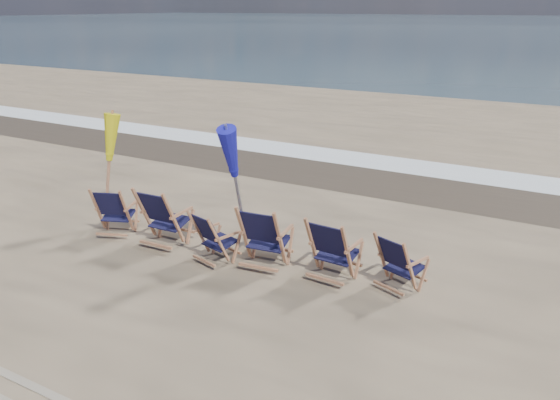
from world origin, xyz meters
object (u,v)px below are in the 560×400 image
(umbrella_yellow, at_px, (104,143))
(beach_chair_1, at_px, (174,221))
(beach_chair_2, at_px, (219,243))
(beach_chair_0, at_px, (127,213))
(beach_chair_4, at_px, (347,255))
(umbrella_blue, at_px, (237,148))
(beach_chair_3, at_px, (280,241))
(beach_chair_5, at_px, (410,269))

(umbrella_yellow, bearing_deg, beach_chair_1, -11.65)
(beach_chair_2, bearing_deg, beach_chair_0, 9.62)
(beach_chair_0, height_order, beach_chair_4, beach_chair_4)
(beach_chair_0, xyz_separation_m, beach_chair_1, (1.09, -0.04, 0.07))
(beach_chair_1, bearing_deg, beach_chair_2, 168.22)
(beach_chair_0, xyz_separation_m, umbrella_yellow, (-0.71, 0.33, 1.10))
(umbrella_blue, bearing_deg, beach_chair_2, -94.45)
(beach_chair_2, height_order, umbrella_blue, umbrella_blue)
(beach_chair_1, relative_size, beach_chair_3, 1.01)
(umbrella_blue, bearing_deg, beach_chair_1, -161.48)
(beach_chair_1, height_order, beach_chair_2, beach_chair_1)
(beach_chair_0, xyz_separation_m, beach_chair_4, (4.09, 0.18, 0.04))
(beach_chair_1, xyz_separation_m, umbrella_yellow, (-1.80, 0.37, 1.03))
(beach_chair_3, bearing_deg, beach_chair_2, 12.94)
(beach_chair_1, distance_m, umbrella_yellow, 2.10)
(beach_chair_2, distance_m, umbrella_yellow, 3.09)
(beach_chair_0, height_order, umbrella_blue, umbrella_blue)
(beach_chair_3, bearing_deg, beach_chair_0, -4.51)
(beach_chair_5, bearing_deg, beach_chair_2, 31.24)
(beach_chair_4, distance_m, umbrella_yellow, 4.92)
(beach_chair_0, relative_size, beach_chair_4, 0.92)
(beach_chair_0, distance_m, beach_chair_4, 4.10)
(beach_chair_2, relative_size, beach_chair_3, 0.82)
(beach_chair_4, height_order, umbrella_blue, umbrella_blue)
(beach_chair_2, bearing_deg, beach_chair_5, -153.71)
(beach_chair_3, distance_m, beach_chair_5, 1.96)
(beach_chair_4, distance_m, umbrella_blue, 2.35)
(beach_chair_0, relative_size, umbrella_blue, 0.40)
(beach_chair_4, bearing_deg, beach_chair_5, -167.64)
(beach_chair_4, relative_size, umbrella_blue, 0.44)
(beach_chair_4, bearing_deg, beach_chair_3, 8.56)
(beach_chair_1, distance_m, beach_chair_4, 3.01)
(beach_chair_3, relative_size, beach_chair_4, 1.05)
(beach_chair_5, bearing_deg, beach_chair_1, 25.82)
(umbrella_blue, bearing_deg, beach_chair_0, -171.67)
(beach_chair_4, bearing_deg, beach_chair_0, 6.39)
(beach_chair_4, height_order, umbrella_yellow, umbrella_yellow)
(beach_chair_3, xyz_separation_m, beach_chair_4, (1.07, 0.09, -0.02))
(beach_chair_0, bearing_deg, beach_chair_4, 161.86)
(beach_chair_5, distance_m, umbrella_yellow, 5.79)
(beach_chair_1, bearing_deg, umbrella_yellow, -13.41)
(beach_chair_5, bearing_deg, umbrella_yellow, 20.43)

